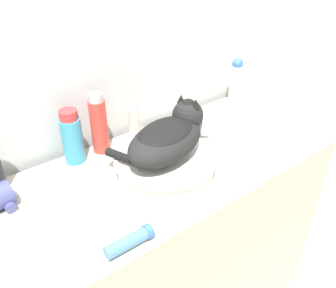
{
  "coord_description": "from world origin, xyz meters",
  "views": [
    {
      "loc": [
        -0.57,
        -0.52,
        1.52
      ],
      "look_at": [
        0.01,
        0.24,
        0.92
      ],
      "focal_mm": 38.0,
      "sensor_mm": 36.0,
      "label": 1
    }
  ],
  "objects_px": {
    "faucet": "(203,130)",
    "cream_tube": "(130,241)",
    "cat": "(169,135)",
    "deodorant_stick": "(134,120)",
    "shampoo_bottle_tall": "(99,124)",
    "lotion_bottle_white": "(236,80)",
    "mouthwash_bottle": "(72,137)"
  },
  "relations": [
    {
      "from": "cat",
      "to": "deodorant_stick",
      "type": "distance_m",
      "value": 0.23
    },
    {
      "from": "faucet",
      "to": "lotion_bottle_white",
      "type": "relative_size",
      "value": 0.69
    },
    {
      "from": "shampoo_bottle_tall",
      "to": "cream_tube",
      "type": "relative_size",
      "value": 1.68
    },
    {
      "from": "cat",
      "to": "cream_tube",
      "type": "height_order",
      "value": "cat"
    },
    {
      "from": "shampoo_bottle_tall",
      "to": "lotion_bottle_white",
      "type": "height_order",
      "value": "shampoo_bottle_tall"
    },
    {
      "from": "deodorant_stick",
      "to": "faucet",
      "type": "bearing_deg",
      "value": -50.31
    },
    {
      "from": "cat",
      "to": "shampoo_bottle_tall",
      "type": "relative_size",
      "value": 1.53
    },
    {
      "from": "lotion_bottle_white",
      "to": "cream_tube",
      "type": "height_order",
      "value": "lotion_bottle_white"
    },
    {
      "from": "shampoo_bottle_tall",
      "to": "mouthwash_bottle",
      "type": "distance_m",
      "value": 0.1
    },
    {
      "from": "cat",
      "to": "lotion_bottle_white",
      "type": "relative_size",
      "value": 1.71
    },
    {
      "from": "mouthwash_bottle",
      "to": "cream_tube",
      "type": "height_order",
      "value": "mouthwash_bottle"
    },
    {
      "from": "faucet",
      "to": "cream_tube",
      "type": "xyz_separation_m",
      "value": [
        -0.46,
        -0.24,
        -0.05
      ]
    },
    {
      "from": "cat",
      "to": "faucet",
      "type": "distance_m",
      "value": 0.19
    },
    {
      "from": "deodorant_stick",
      "to": "lotion_bottle_white",
      "type": "bearing_deg",
      "value": 0.0
    },
    {
      "from": "faucet",
      "to": "mouthwash_bottle",
      "type": "bearing_deg",
      "value": -35.82
    },
    {
      "from": "faucet",
      "to": "lotion_bottle_white",
      "type": "bearing_deg",
      "value": -162.2
    },
    {
      "from": "shampoo_bottle_tall",
      "to": "lotion_bottle_white",
      "type": "bearing_deg",
      "value": 0.0
    },
    {
      "from": "cat",
      "to": "faucet",
      "type": "xyz_separation_m",
      "value": [
        0.18,
        0.03,
        -0.06
      ]
    },
    {
      "from": "mouthwash_bottle",
      "to": "cat",
      "type": "bearing_deg",
      "value": -44.11
    },
    {
      "from": "faucet",
      "to": "mouthwash_bottle",
      "type": "height_order",
      "value": "mouthwash_bottle"
    },
    {
      "from": "faucet",
      "to": "deodorant_stick",
      "type": "bearing_deg",
      "value": -60.21
    },
    {
      "from": "deodorant_stick",
      "to": "lotion_bottle_white",
      "type": "distance_m",
      "value": 0.54
    },
    {
      "from": "cat",
      "to": "mouthwash_bottle",
      "type": "height_order",
      "value": "cat"
    },
    {
      "from": "shampoo_bottle_tall",
      "to": "mouthwash_bottle",
      "type": "relative_size",
      "value": 1.15
    },
    {
      "from": "shampoo_bottle_tall",
      "to": "cream_tube",
      "type": "distance_m",
      "value": 0.48
    },
    {
      "from": "faucet",
      "to": "lotion_bottle_white",
      "type": "height_order",
      "value": "lotion_bottle_white"
    },
    {
      "from": "deodorant_stick",
      "to": "cream_tube",
      "type": "distance_m",
      "value": 0.54
    },
    {
      "from": "cat",
      "to": "cream_tube",
      "type": "relative_size",
      "value": 2.58
    },
    {
      "from": "deodorant_stick",
      "to": "cream_tube",
      "type": "xyz_separation_m",
      "value": [
        -0.3,
        -0.44,
        -0.06
      ]
    },
    {
      "from": "deodorant_stick",
      "to": "shampoo_bottle_tall",
      "type": "bearing_deg",
      "value": 180.0
    },
    {
      "from": "cat",
      "to": "mouthwash_bottle",
      "type": "distance_m",
      "value": 0.33
    },
    {
      "from": "shampoo_bottle_tall",
      "to": "lotion_bottle_white",
      "type": "relative_size",
      "value": 1.11
    }
  ]
}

